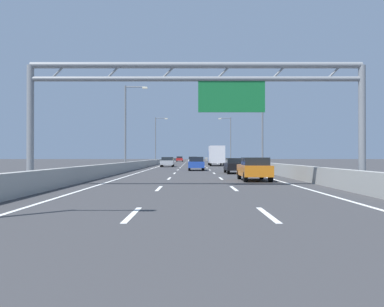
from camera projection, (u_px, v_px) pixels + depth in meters
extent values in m
plane|color=#38383A|center=(192.00, 163.00, 98.63)|extent=(260.00, 260.00, 0.00)
cube|color=white|center=(132.00, 215.00, 11.13)|extent=(0.16, 3.00, 0.01)
cube|color=white|center=(158.00, 188.00, 20.13)|extent=(0.16, 3.00, 0.01)
cube|color=white|center=(168.00, 178.00, 29.13)|extent=(0.16, 3.00, 0.01)
cube|color=white|center=(174.00, 173.00, 38.13)|extent=(0.16, 3.00, 0.01)
cube|color=white|center=(177.00, 170.00, 47.13)|extent=(0.16, 3.00, 0.01)
cube|color=white|center=(179.00, 168.00, 56.13)|extent=(0.16, 3.00, 0.01)
cube|color=white|center=(181.00, 166.00, 65.13)|extent=(0.16, 3.00, 0.01)
cube|color=white|center=(182.00, 165.00, 74.13)|extent=(0.16, 3.00, 0.01)
cube|color=white|center=(183.00, 164.00, 83.13)|extent=(0.16, 3.00, 0.01)
cube|color=white|center=(184.00, 163.00, 92.13)|extent=(0.16, 3.00, 0.01)
cube|color=white|center=(185.00, 163.00, 101.13)|extent=(0.16, 3.00, 0.01)
cube|color=white|center=(185.00, 162.00, 110.13)|extent=(0.16, 3.00, 0.01)
cube|color=white|center=(186.00, 162.00, 119.13)|extent=(0.16, 3.00, 0.01)
cube|color=white|center=(186.00, 161.00, 128.13)|extent=(0.16, 3.00, 0.01)
cube|color=white|center=(186.00, 161.00, 137.13)|extent=(0.16, 3.00, 0.01)
cube|color=white|center=(187.00, 161.00, 146.13)|extent=(0.16, 3.00, 0.01)
cube|color=white|center=(187.00, 160.00, 155.13)|extent=(0.16, 3.00, 0.01)
cube|color=white|center=(267.00, 215.00, 11.14)|extent=(0.16, 3.00, 0.01)
cube|color=white|center=(233.00, 188.00, 20.14)|extent=(0.16, 3.00, 0.01)
cube|color=white|center=(220.00, 178.00, 29.14)|extent=(0.16, 3.00, 0.01)
cube|color=white|center=(213.00, 173.00, 38.14)|extent=(0.16, 3.00, 0.01)
cube|color=white|center=(209.00, 170.00, 47.14)|extent=(0.16, 3.00, 0.01)
cube|color=white|center=(206.00, 168.00, 56.14)|extent=(0.16, 3.00, 0.01)
cube|color=white|center=(204.00, 166.00, 65.14)|extent=(0.16, 3.00, 0.01)
cube|color=white|center=(203.00, 165.00, 74.14)|extent=(0.16, 3.00, 0.01)
cube|color=white|center=(201.00, 164.00, 83.14)|extent=(0.16, 3.00, 0.01)
cube|color=white|center=(200.00, 163.00, 92.14)|extent=(0.16, 3.00, 0.01)
cube|color=white|center=(200.00, 163.00, 101.14)|extent=(0.16, 3.00, 0.01)
cube|color=white|center=(199.00, 162.00, 110.14)|extent=(0.16, 3.00, 0.01)
cube|color=white|center=(198.00, 162.00, 119.14)|extent=(0.16, 3.00, 0.01)
cube|color=white|center=(198.00, 161.00, 128.14)|extent=(0.16, 3.00, 0.01)
cube|color=white|center=(197.00, 161.00, 137.14)|extent=(0.16, 3.00, 0.01)
cube|color=white|center=(197.00, 161.00, 146.14)|extent=(0.16, 3.00, 0.01)
cube|color=white|center=(197.00, 160.00, 155.13)|extent=(0.16, 3.00, 0.01)
cube|color=white|center=(167.00, 164.00, 86.62)|extent=(0.16, 176.00, 0.01)
cube|color=white|center=(218.00, 164.00, 86.64)|extent=(0.16, 176.00, 0.01)
cube|color=#9E9E99|center=(165.00, 160.00, 108.62)|extent=(0.45, 220.00, 0.95)
cube|color=#9E9E99|center=(219.00, 160.00, 108.65)|extent=(0.45, 220.00, 0.95)
cylinder|color=gray|center=(29.00, 126.00, 21.30)|extent=(0.36, 0.36, 6.20)
cylinder|color=gray|center=(361.00, 126.00, 21.33)|extent=(0.36, 0.36, 6.20)
cylinder|color=gray|center=(195.00, 65.00, 21.34)|extent=(16.91, 0.32, 0.32)
cylinder|color=gray|center=(195.00, 79.00, 21.33)|extent=(16.91, 0.26, 0.26)
cylinder|color=gray|center=(57.00, 72.00, 21.32)|extent=(0.74, 0.10, 0.74)
cylinder|color=gray|center=(112.00, 72.00, 21.33)|extent=(0.74, 0.10, 0.74)
cylinder|color=gray|center=(168.00, 72.00, 21.33)|extent=(0.74, 0.10, 0.74)
cylinder|color=gray|center=(223.00, 72.00, 21.34)|extent=(0.74, 0.10, 0.74)
cylinder|color=gray|center=(278.00, 72.00, 21.34)|extent=(0.74, 0.10, 0.74)
cylinder|color=gray|center=(333.00, 72.00, 21.35)|extent=(0.74, 0.10, 0.74)
cube|color=#146B33|center=(231.00, 97.00, 21.33)|extent=(3.40, 0.12, 1.60)
cylinder|color=slate|center=(125.00, 128.00, 46.97)|extent=(0.20, 0.20, 9.50)
cylinder|color=slate|center=(134.00, 87.00, 47.01)|extent=(2.20, 0.12, 0.12)
cube|color=#F2EAC6|center=(144.00, 88.00, 47.01)|extent=(0.56, 0.28, 0.20)
cylinder|color=slate|center=(262.00, 128.00, 47.00)|extent=(0.20, 0.20, 9.50)
cylinder|color=slate|center=(252.00, 87.00, 47.03)|extent=(2.20, 0.12, 0.12)
cube|color=#F2EAC6|center=(242.00, 88.00, 47.03)|extent=(0.56, 0.28, 0.20)
cylinder|color=slate|center=(155.00, 141.00, 85.74)|extent=(0.20, 0.20, 9.50)
cylinder|color=slate|center=(160.00, 118.00, 85.77)|extent=(2.20, 0.12, 0.12)
cube|color=#F2EAC6|center=(165.00, 119.00, 85.77)|extent=(0.56, 0.28, 0.20)
cylinder|color=slate|center=(230.00, 141.00, 85.77)|extent=(0.20, 0.20, 9.50)
cylinder|color=slate|center=(224.00, 118.00, 85.80)|extent=(2.20, 0.12, 0.12)
cube|color=#F2EAC6|center=(219.00, 119.00, 85.80)|extent=(0.56, 0.28, 0.20)
cube|color=yellow|center=(193.00, 160.00, 116.78)|extent=(1.78, 4.61, 0.61)
cube|color=black|center=(193.00, 158.00, 116.41)|extent=(1.56, 2.10, 0.51)
cylinder|color=black|center=(190.00, 161.00, 118.53)|extent=(0.22, 0.64, 0.64)
cylinder|color=black|center=(195.00, 161.00, 118.53)|extent=(0.22, 0.64, 0.64)
cylinder|color=black|center=(190.00, 161.00, 115.03)|extent=(0.22, 0.64, 0.64)
cylinder|color=black|center=(196.00, 161.00, 115.03)|extent=(0.22, 0.64, 0.64)
cube|color=orange|center=(253.00, 170.00, 26.72)|extent=(1.73, 4.38, 0.67)
cube|color=black|center=(254.00, 161.00, 26.18)|extent=(1.52, 2.02, 0.48)
cylinder|color=black|center=(238.00, 174.00, 28.36)|extent=(0.22, 0.64, 0.64)
cylinder|color=black|center=(261.00, 174.00, 28.36)|extent=(0.22, 0.64, 0.64)
cylinder|color=black|center=(245.00, 177.00, 25.07)|extent=(0.22, 0.64, 0.64)
cylinder|color=black|center=(270.00, 177.00, 25.08)|extent=(0.22, 0.64, 0.64)
cube|color=#A8ADB2|center=(167.00, 163.00, 61.13)|extent=(1.85, 4.17, 0.62)
cube|color=black|center=(167.00, 159.00, 61.43)|extent=(1.63, 1.94, 0.49)
cylinder|color=black|center=(162.00, 164.00, 62.66)|extent=(0.22, 0.64, 0.64)
cylinder|color=black|center=(173.00, 164.00, 62.66)|extent=(0.22, 0.64, 0.64)
cylinder|color=black|center=(160.00, 165.00, 59.59)|extent=(0.22, 0.64, 0.64)
cylinder|color=black|center=(172.00, 165.00, 59.59)|extent=(0.22, 0.64, 0.64)
cube|color=#2347AD|center=(195.00, 164.00, 45.82)|extent=(1.71, 4.21, 0.66)
cube|color=black|center=(195.00, 159.00, 45.36)|extent=(1.50, 1.77, 0.51)
cylinder|color=black|center=(189.00, 167.00, 47.37)|extent=(0.22, 0.64, 0.64)
cylinder|color=black|center=(202.00, 167.00, 47.37)|extent=(0.22, 0.64, 0.64)
cylinder|color=black|center=(188.00, 168.00, 44.26)|extent=(0.22, 0.64, 0.64)
cylinder|color=black|center=(203.00, 168.00, 44.26)|extent=(0.22, 0.64, 0.64)
cube|color=red|center=(179.00, 159.00, 120.49)|extent=(1.86, 4.29, 0.67)
cube|color=black|center=(179.00, 157.00, 120.02)|extent=(1.63, 1.96, 0.51)
cylinder|color=black|center=(176.00, 160.00, 122.08)|extent=(0.22, 0.64, 0.64)
cylinder|color=black|center=(182.00, 160.00, 122.09)|extent=(0.22, 0.64, 0.64)
cylinder|color=black|center=(176.00, 161.00, 118.89)|extent=(0.22, 0.64, 0.64)
cylinder|color=black|center=(182.00, 161.00, 118.89)|extent=(0.22, 0.64, 0.64)
cube|color=black|center=(234.00, 166.00, 37.97)|extent=(1.76, 4.62, 0.62)
cube|color=black|center=(234.00, 160.00, 38.10)|extent=(1.55, 2.19, 0.44)
cylinder|color=black|center=(224.00, 169.00, 39.73)|extent=(0.22, 0.64, 0.64)
cylinder|color=black|center=(241.00, 169.00, 39.73)|extent=(0.22, 0.64, 0.64)
cylinder|color=black|center=(228.00, 170.00, 36.21)|extent=(0.22, 0.64, 0.64)
cylinder|color=black|center=(245.00, 170.00, 36.21)|extent=(0.22, 0.64, 0.64)
cube|color=silver|center=(192.00, 161.00, 79.70)|extent=(1.73, 4.13, 0.61)
cube|color=black|center=(192.00, 158.00, 79.10)|extent=(1.52, 1.80, 0.54)
cylinder|color=black|center=(188.00, 163.00, 81.21)|extent=(0.22, 0.64, 0.64)
cylinder|color=black|center=(196.00, 163.00, 81.21)|extent=(0.22, 0.64, 0.64)
cylinder|color=black|center=(188.00, 163.00, 78.18)|extent=(0.22, 0.64, 0.64)
cylinder|color=black|center=(196.00, 163.00, 78.19)|extent=(0.22, 0.64, 0.64)
cube|color=#194799|center=(214.00, 157.00, 71.34)|extent=(2.32, 2.41, 1.97)
cube|color=silver|center=(216.00, 154.00, 66.94)|extent=(2.32, 5.99, 2.71)
cylinder|color=black|center=(208.00, 162.00, 71.63)|extent=(0.28, 0.96, 0.96)
cylinder|color=black|center=(220.00, 162.00, 71.64)|extent=(0.28, 0.96, 0.96)
cylinder|color=black|center=(210.00, 163.00, 65.34)|extent=(0.28, 0.96, 0.96)
cylinder|color=black|center=(223.00, 163.00, 65.34)|extent=(0.28, 0.96, 0.96)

